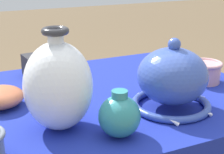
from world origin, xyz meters
The scene contains 7 objects.
display_table centered at (0.00, -0.02, 0.63)m, with size 1.07×0.78×0.70m.
vase_tall_bulbous centered at (-0.18, -0.17, 0.82)m, with size 0.18×0.18×0.27m.
vase_dome_bell centered at (0.16, -0.19, 0.79)m, with size 0.25×0.24×0.22m.
mosaic_tile_box centered at (-0.12, 0.27, 0.74)m, with size 0.13×0.12×0.08m.
jar_round_teal centered at (-0.05, -0.27, 0.76)m, with size 0.11×0.11×0.12m.
cup_wide_rose centered at (0.40, -0.05, 0.74)m, with size 0.12×0.12×0.08m.
bowl_shallow_terracotta centered at (-0.30, 0.04, 0.73)m, with size 0.14×0.14×0.06m, color #BC6642.
Camera 1 is at (-0.40, -0.97, 1.13)m, focal length 55.00 mm.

